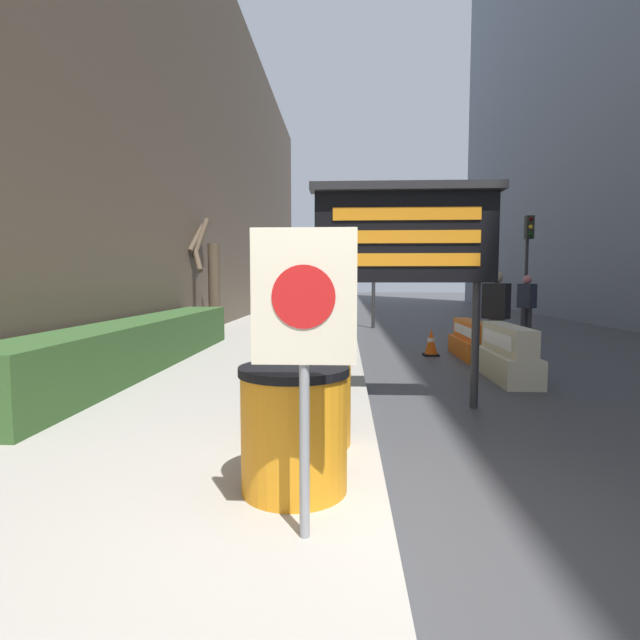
{
  "coord_description": "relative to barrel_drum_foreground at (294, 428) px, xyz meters",
  "views": [
    {
      "loc": [
        -0.31,
        -2.93,
        1.64
      ],
      "look_at": [
        -0.73,
        5.49,
        0.95
      ],
      "focal_mm": 28.0,
      "sensor_mm": 36.0,
      "label": 1
    }
  ],
  "objects": [
    {
      "name": "ground_plane",
      "position": [
        0.67,
        -0.53,
        -0.58
      ],
      "size": [
        120.0,
        120.0,
        0.0
      ],
      "primitive_type": "plane",
      "color": "#3F3F42"
    },
    {
      "name": "sidewalk_left",
      "position": [
        -1.52,
        -0.53,
        -0.52
      ],
      "size": [
        4.37,
        56.0,
        0.13
      ],
      "color": "#A39E93",
      "rests_on": "ground_plane"
    },
    {
      "name": "building_left_facade",
      "position": [
        -3.91,
        9.27,
        5.43
      ],
      "size": [
        0.4,
        50.4,
        12.03
      ],
      "color": "brown",
      "rests_on": "ground_plane"
    },
    {
      "name": "hedge_strip",
      "position": [
        -3.11,
        4.83,
        -0.04
      ],
      "size": [
        0.9,
        8.0,
        0.83
      ],
      "color": "#335628",
      "rests_on": "sidewalk_left"
    },
    {
      "name": "bare_tree",
      "position": [
        -3.31,
        9.83,
        1.17
      ],
      "size": [
        0.98,
        1.56,
        3.2
      ],
      "color": "#4C3D2D",
      "rests_on": "sidewalk_left"
    },
    {
      "name": "barrel_drum_foreground",
      "position": [
        0.0,
        0.0,
        0.0
      ],
      "size": [
        0.79,
        0.79,
        0.9
      ],
      "color": "orange",
      "rests_on": "sidewalk_left"
    },
    {
      "name": "barrel_drum_middle",
      "position": [
        0.04,
        1.02,
        0.0
      ],
      "size": [
        0.79,
        0.79,
        0.9
      ],
      "color": "orange",
      "rests_on": "sidewalk_left"
    },
    {
      "name": "warning_sign",
      "position": [
        0.13,
        -0.66,
        0.81
      ],
      "size": [
        0.6,
        0.08,
        1.8
      ],
      "color": "gray",
      "rests_on": "sidewalk_left"
    },
    {
      "name": "message_board",
      "position": [
        1.11,
        2.9,
        1.59
      ],
      "size": [
        2.38,
        0.36,
        2.83
      ],
      "color": "#28282B",
      "rests_on": "ground_plane"
    },
    {
      "name": "jersey_barrier_cream",
      "position": [
        3.02,
        4.76,
        -0.19
      ],
      "size": [
        0.57,
        1.84,
        0.89
      ],
      "color": "beige",
      "rests_on": "ground_plane"
    },
    {
      "name": "jersey_barrier_orange_near",
      "position": [
        3.02,
        7.12,
        -0.24
      ],
      "size": [
        0.56,
        1.92,
        0.77
      ],
      "color": "orange",
      "rests_on": "ground_plane"
    },
    {
      "name": "traffic_cone_near",
      "position": [
        2.22,
        7.29,
        -0.3
      ],
      "size": [
        0.33,
        0.33,
        0.59
      ],
      "color": "black",
      "rests_on": "ground_plane"
    },
    {
      "name": "traffic_light_near_curb",
      "position": [
        1.32,
        13.28,
        2.63
      ],
      "size": [
        0.28,
        0.44,
        4.46
      ],
      "color": "#2D2D30",
      "rests_on": "ground_plane"
    },
    {
      "name": "traffic_light_far_side",
      "position": [
        7.09,
        15.38,
        2.29
      ],
      "size": [
        0.28,
        0.44,
        3.96
      ],
      "color": "#2D2D30",
      "rests_on": "ground_plane"
    },
    {
      "name": "pedestrian_worker",
      "position": [
        5.41,
        10.65,
        0.45
      ],
      "size": [
        0.46,
        0.53,
        1.75
      ],
      "rotation": [
        0.0,
        0.0,
        2.05
      ],
      "color": "#333338",
      "rests_on": "ground_plane"
    },
    {
      "name": "pedestrian_passerby",
      "position": [
        3.31,
        6.42,
        0.48
      ],
      "size": [
        0.54,
        0.52,
        1.8
      ],
      "rotation": [
        0.0,
        0.0,
        5.59
      ],
      "color": "#514C42",
      "rests_on": "ground_plane"
    }
  ]
}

